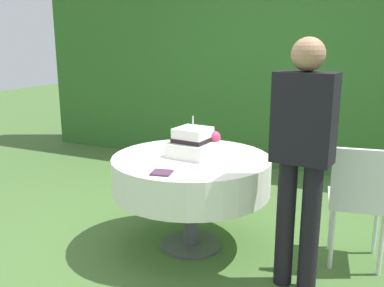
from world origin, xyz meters
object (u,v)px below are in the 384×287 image
at_px(serving_plate_near, 205,168).
at_px(serving_plate_left, 151,159).
at_px(garden_chair, 360,195).
at_px(standing_person, 302,150).
at_px(wedding_cake, 194,143).
at_px(napkin_stack, 162,173).
at_px(cake_table, 191,174).
at_px(serving_plate_right, 224,146).
at_px(serving_plate_far, 172,146).

relative_size(serving_plate_near, serving_plate_left, 0.98).
height_order(garden_chair, standing_person, standing_person).
distance_m(wedding_cake, serving_plate_near, 0.36).
bearing_deg(napkin_stack, standing_person, 14.59).
bearing_deg(cake_table, garden_chair, 9.80).
height_order(serving_plate_near, napkin_stack, same).
bearing_deg(serving_plate_right, standing_person, -40.04).
relative_size(wedding_cake, serving_plate_far, 3.18).
distance_m(serving_plate_left, standing_person, 1.11).
xyz_separation_m(wedding_cake, standing_person, (0.85, -0.27, 0.10)).
xyz_separation_m(serving_plate_near, serving_plate_right, (-0.10, 0.63, 0.00)).
relative_size(wedding_cake, serving_plate_near, 2.60).
bearing_deg(napkin_stack, cake_table, 89.85).
distance_m(serving_plate_near, standing_person, 0.67).
height_order(wedding_cake, serving_plate_far, wedding_cake).
bearing_deg(standing_person, serving_plate_far, 158.97).
relative_size(serving_plate_far, serving_plate_left, 0.80).
xyz_separation_m(cake_table, serving_plate_right, (0.12, 0.39, 0.14)).
bearing_deg(serving_plate_right, garden_chair, -9.88).
xyz_separation_m(cake_table, standing_person, (0.86, -0.23, 0.34)).
relative_size(cake_table, serving_plate_right, 11.41).
distance_m(napkin_stack, garden_chair, 1.37).
xyz_separation_m(serving_plate_near, standing_person, (0.64, 0.00, 0.20)).
relative_size(serving_plate_far, garden_chair, 0.12).
distance_m(serving_plate_far, napkin_stack, 0.71).
xyz_separation_m(cake_table, serving_plate_far, (-0.27, 0.20, 0.14)).
bearing_deg(serving_plate_far, serving_plate_left, -85.05).
xyz_separation_m(serving_plate_far, serving_plate_right, (0.39, 0.19, 0.00)).
distance_m(wedding_cake, standing_person, 0.90).
relative_size(cake_table, wedding_cake, 3.40).
distance_m(serving_plate_far, serving_plate_right, 0.43).
relative_size(wedding_cake, serving_plate_right, 3.36).
xyz_separation_m(wedding_cake, garden_chair, (1.18, 0.17, -0.28)).
bearing_deg(serving_plate_far, serving_plate_near, -41.99).
height_order(wedding_cake, standing_person, standing_person).
relative_size(serving_plate_right, standing_person, 0.07).
distance_m(serving_plate_right, standing_person, 0.99).
bearing_deg(serving_plate_far, serving_plate_right, 26.13).
distance_m(serving_plate_near, garden_chair, 1.08).
bearing_deg(serving_plate_left, serving_plate_near, -4.99).
distance_m(serving_plate_far, garden_chair, 1.47).
relative_size(serving_plate_far, serving_plate_right, 1.06).
distance_m(wedding_cake, garden_chair, 1.23).
bearing_deg(serving_plate_near, serving_plate_far, 138.01).
bearing_deg(serving_plate_near, cake_table, 132.64).
distance_m(serving_plate_near, napkin_stack, 0.31).
xyz_separation_m(napkin_stack, standing_person, (0.86, 0.22, 0.20)).
height_order(cake_table, serving_plate_right, serving_plate_right).
bearing_deg(wedding_cake, cake_table, -98.66).
relative_size(cake_table, napkin_stack, 9.25).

